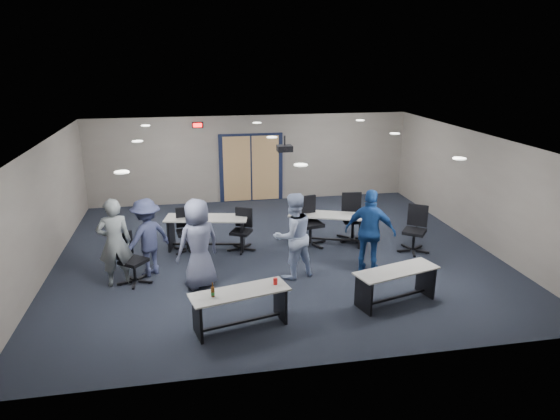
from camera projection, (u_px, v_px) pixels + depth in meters
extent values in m
plane|color=#1B202C|center=(276.00, 253.00, 11.81)|extent=(10.00, 10.00, 0.00)
cube|color=gray|center=(251.00, 159.00, 15.62)|extent=(10.00, 0.04, 2.70)
cube|color=gray|center=(330.00, 284.00, 7.18)|extent=(10.00, 0.04, 2.70)
cube|color=gray|center=(43.00, 210.00, 10.53)|extent=(0.04, 9.00, 2.70)
cube|color=gray|center=(476.00, 188.00, 12.27)|extent=(0.04, 9.00, 2.70)
cube|color=white|center=(276.00, 139.00, 10.99)|extent=(10.00, 9.00, 0.04)
cube|color=black|center=(251.00, 168.00, 15.68)|extent=(2.00, 0.06, 2.20)
cube|color=tan|center=(237.00, 169.00, 15.58)|extent=(0.85, 0.04, 2.05)
cube|color=tan|center=(265.00, 168.00, 15.74)|extent=(0.85, 0.04, 2.05)
cube|color=black|center=(198.00, 125.00, 14.96)|extent=(0.32, 0.05, 0.18)
cube|color=#FF0C0C|center=(198.00, 125.00, 14.93)|extent=(0.26, 0.02, 0.12)
cylinder|color=black|center=(285.00, 141.00, 11.55)|extent=(0.04, 0.04, 0.24)
cube|color=black|center=(285.00, 148.00, 11.60)|extent=(0.35, 0.30, 0.14)
cylinder|color=black|center=(286.00, 150.00, 11.46)|extent=(0.08, 0.03, 0.08)
cube|color=beige|center=(240.00, 292.00, 8.42)|extent=(1.77, 0.94, 0.03)
cube|color=black|center=(197.00, 319.00, 8.23)|extent=(0.17, 0.51, 0.66)
cube|color=black|center=(280.00, 302.00, 8.81)|extent=(0.17, 0.51, 0.66)
cube|color=black|center=(241.00, 322.00, 8.60)|extent=(1.47, 0.39, 0.04)
cylinder|color=red|center=(275.00, 281.00, 8.65)|extent=(0.08, 0.08, 0.11)
cube|color=beige|center=(397.00, 271.00, 9.29)|extent=(1.73, 0.97, 0.03)
cube|color=black|center=(364.00, 295.00, 9.08)|extent=(0.18, 0.50, 0.64)
cube|color=black|center=(426.00, 279.00, 9.70)|extent=(0.18, 0.50, 0.64)
cube|color=black|center=(395.00, 298.00, 9.46)|extent=(1.42, 0.44, 0.04)
cube|color=beige|center=(206.00, 218.00, 11.86)|extent=(2.03, 1.01, 0.03)
cube|color=black|center=(171.00, 233.00, 11.98)|extent=(0.17, 0.59, 0.76)
cube|color=black|center=(243.00, 234.00, 11.97)|extent=(0.17, 0.59, 0.76)
cube|color=black|center=(208.00, 244.00, 12.06)|extent=(1.71, 0.38, 0.04)
cube|color=beige|center=(327.00, 215.00, 12.21)|extent=(1.94, 1.22, 0.03)
cube|color=black|center=(294.00, 227.00, 12.46)|extent=(0.24, 0.55, 0.72)
cube|color=black|center=(360.00, 231.00, 12.19)|extent=(0.24, 0.55, 0.72)
cube|color=black|center=(326.00, 239.00, 12.40)|extent=(1.55, 0.62, 0.04)
imported|color=gray|center=(115.00, 242.00, 9.94)|extent=(0.75, 0.57, 1.83)
imported|color=slate|center=(198.00, 244.00, 9.88)|extent=(1.06, 0.92, 1.83)
imported|color=#B8CBF3|center=(293.00, 236.00, 10.30)|extent=(1.07, 0.95, 1.83)
imported|color=navy|center=(370.00, 232.00, 10.55)|extent=(1.15, 0.91, 1.83)
imported|color=#3A4168|center=(147.00, 237.00, 10.43)|extent=(1.23, 1.16, 1.68)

